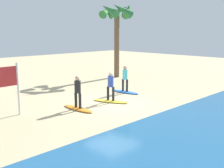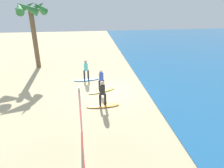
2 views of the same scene
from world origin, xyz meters
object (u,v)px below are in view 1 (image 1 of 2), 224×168
at_px(surfboard_blue, 125,92).
at_px(palm_tree, 117,17).
at_px(surfboard_yellow, 111,101).
at_px(surfer_yellow, 111,84).
at_px(surfboard_orange, 78,109).
at_px(surfer_blue, 125,77).
at_px(surfer_orange, 78,90).

height_order(surfboard_blue, palm_tree, palm_tree).
xyz_separation_m(surfboard_yellow, surfer_yellow, (0.00, -0.00, 0.99)).
xyz_separation_m(surfboard_blue, surfboard_orange, (4.62, 1.00, 0.00)).
relative_size(surfboard_blue, surfer_yellow, 1.28).
bearing_deg(surfer_blue, surfer_orange, 12.18).
xyz_separation_m(surfboard_yellow, surfboard_orange, (2.24, -0.09, 0.00)).
bearing_deg(palm_tree, surfboard_orange, 33.23).
distance_m(surfer_blue, surfer_orange, 4.72).
height_order(surfer_blue, surfer_orange, same).
bearing_deg(surfer_orange, surfboard_blue, -167.82).
distance_m(surfer_yellow, surfer_orange, 2.24).
height_order(surfer_blue, surfer_yellow, same).
bearing_deg(surfer_blue, surfer_yellow, 24.56).
bearing_deg(surfer_orange, palm_tree, -146.77).
xyz_separation_m(surfboard_blue, surfboard_yellow, (2.37, 1.09, 0.00)).
distance_m(surfboard_blue, surfer_yellow, 2.79).
xyz_separation_m(surfboard_blue, surfer_yellow, (2.37, 1.09, 0.99)).
height_order(surfboard_yellow, palm_tree, palm_tree).
distance_m(surfboard_yellow, surfer_orange, 2.45).
bearing_deg(palm_tree, surfboard_blue, 49.03).
relative_size(surfer_blue, surfboard_orange, 0.78).
xyz_separation_m(surfboard_blue, surfer_blue, (0.00, 0.00, 0.99)).
bearing_deg(surfer_orange, surfer_yellow, 177.73).
relative_size(surfboard_blue, surfer_blue, 1.28).
height_order(surfer_yellow, surfer_orange, same).
xyz_separation_m(surfboard_orange, surfer_orange, (0.00, -0.00, 0.99)).
height_order(surfer_yellow, palm_tree, palm_tree).
distance_m(surfer_blue, surfer_yellow, 2.61).
bearing_deg(surfer_yellow, palm_tree, -138.13).
bearing_deg(surfboard_yellow, palm_tree, 109.37).
bearing_deg(surfer_blue, palm_tree, -130.97).
bearing_deg(surfer_blue, surfboard_yellow, 24.56).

